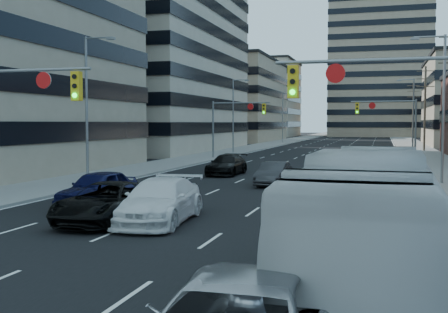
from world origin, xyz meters
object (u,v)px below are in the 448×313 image
object	(u,v)px
white_van	(160,201)
sedan_blue	(98,189)
transit_bus	(370,217)
black_pickup	(108,203)

from	to	relation	value
white_van	sedan_blue	xyz separation A→B (m)	(-4.18, 2.96, -0.00)
transit_bus	sedan_blue	size ratio (longest dim) A/B	2.34
transit_bus	sedan_blue	world-z (taller)	transit_bus
sedan_blue	transit_bus	bearing A→B (deg)	-34.44
black_pickup	transit_bus	distance (m)	11.22
white_van	transit_bus	world-z (taller)	transit_bus
white_van	sedan_blue	bearing A→B (deg)	140.57
white_van	transit_bus	distance (m)	9.93
transit_bus	black_pickup	bearing A→B (deg)	151.69
black_pickup	transit_bus	xyz separation A→B (m)	(9.70, -5.59, 0.81)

